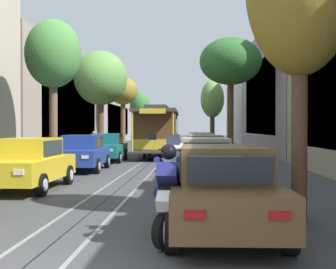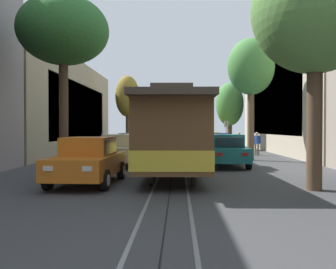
{
  "view_description": "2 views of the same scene",
  "coord_description": "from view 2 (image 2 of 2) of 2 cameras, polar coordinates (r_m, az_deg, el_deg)",
  "views": [
    {
      "loc": [
        2.3,
        -4.73,
        1.9
      ],
      "look_at": [
        0.28,
        31.32,
        1.36
      ],
      "focal_mm": 48.3,
      "sensor_mm": 36.0,
      "label": 1
    },
    {
      "loc": [
        -0.26,
        39.04,
        1.88
      ],
      "look_at": [
        0.75,
        3.28,
        1.3
      ],
      "focal_mm": 40.23,
      "sensor_mm": 36.0,
      "label": 2
    }
  ],
  "objects": [
    {
      "name": "parked_car_beige_second_right",
      "position": [
        29.57,
        -4.11,
        -1.17
      ],
      "size": [
        2.03,
        4.38,
        1.58
      ],
      "color": "#C1B28E",
      "rests_on": "ground"
    },
    {
      "name": "parked_car_grey_mid_right",
      "position": [
        24.4,
        -5.53,
        -1.61
      ],
      "size": [
        2.08,
        4.39,
        1.58
      ],
      "color": "slate",
      "rests_on": "ground"
    },
    {
      "name": "street_tree_kerb_right_second",
      "position": [
        16.96,
        -15.58,
        14.76
      ],
      "size": [
        3.82,
        3.97,
        7.45
      ],
      "color": "#4C3826",
      "rests_on": "ground"
    },
    {
      "name": "pedestrian_on_right_pavement",
      "position": [
        29.38,
        10.7,
        -1.01
      ],
      "size": [
        0.55,
        0.37,
        1.58
      ],
      "color": "black",
      "rests_on": "ground"
    },
    {
      "name": "parked_car_yellow_second_left",
      "position": [
        30.28,
        6.37,
        -1.12
      ],
      "size": [
        2.01,
        4.36,
        1.58
      ],
      "color": "gold",
      "rests_on": "ground"
    },
    {
      "name": "pedestrian_crossing_far",
      "position": [
        26.84,
        13.31,
        -1.16
      ],
      "size": [
        0.55,
        0.4,
        1.62
      ],
      "color": "slate",
      "rests_on": "ground"
    },
    {
      "name": "street_tree_kerb_left_mid",
      "position": [
        12.74,
        21.4,
        17.14
      ],
      "size": [
        3.83,
        4.0,
        7.46
      ],
      "color": "brown",
      "rests_on": "ground"
    },
    {
      "name": "street_tree_kerb_right_near",
      "position": [
        34.91,
        -6.17,
        5.69
      ],
      "size": [
        2.21,
        2.17,
        6.74
      ],
      "color": "brown",
      "rests_on": "ground"
    },
    {
      "name": "parked_car_teal_fourth_left",
      "position": [
        18.72,
        8.7,
        -2.39
      ],
      "size": [
        2.05,
        4.38,
        1.58
      ],
      "color": "#196B70",
      "rests_on": "ground"
    },
    {
      "name": "parked_car_orange_fifth_right",
      "position": [
        13.04,
        -11.97,
        -3.84
      ],
      "size": [
        2.08,
        4.4,
        1.58
      ],
      "color": "orange",
      "rests_on": "ground"
    },
    {
      "name": "motorcycle_with_rider",
      "position": [
        36.42,
        -1.81,
        -0.56
      ],
      "size": [
        0.52,
        1.86,
        1.78
      ],
      "color": "black",
      "rests_on": "ground"
    },
    {
      "name": "street_tree_kerb_left_second",
      "position": [
        22.85,
        12.45,
        9.78
      ],
      "size": [
        2.74,
        2.45,
        7.16
      ],
      "color": "brown",
      "rests_on": "ground"
    },
    {
      "name": "street_sign_post",
      "position": [
        31.55,
        8.8,
        0.38
      ],
      "size": [
        0.36,
        0.09,
        2.54
      ],
      "color": "slate",
      "rests_on": "ground"
    },
    {
      "name": "ground_plane",
      "position": [
        12.3,
        0.4,
        -7.85
      ],
      "size": [
        168.06,
        168.06,
        0.0
      ],
      "primitive_type": "plane",
      "color": "#424244"
    },
    {
      "name": "fire_hydrant",
      "position": [
        29.43,
        -7.35,
        -1.91
      ],
      "size": [
        0.4,
        0.22,
        0.84
      ],
      "color": "red",
      "rests_on": "ground"
    },
    {
      "name": "cable_car_trolley",
      "position": [
        14.39,
        0.58,
        0.07
      ],
      "size": [
        2.7,
        9.16,
        3.28
      ],
      "color": "brown",
      "rests_on": "ground"
    },
    {
      "name": "trolley_track_rails",
      "position": [
        7.67,
        -0.38,
        -13.21
      ],
      "size": [
        1.14,
        75.22,
        0.01
      ],
      "color": "gray",
      "rests_on": "ground"
    },
    {
      "name": "parked_car_brown_near_right",
      "position": [
        35.84,
        -3.33,
        -0.8
      ],
      "size": [
        2.06,
        4.39,
        1.58
      ],
      "color": "brown",
      "rests_on": "ground"
    },
    {
      "name": "parked_car_beige_fourth_right",
      "position": [
        19.12,
        -7.35,
        -2.31
      ],
      "size": [
        2.02,
        4.37,
        1.58
      ],
      "color": "#C1B28E",
      "rests_on": "ground"
    },
    {
      "name": "parked_car_blue_mid_left",
      "position": [
        24.18,
        7.17,
        -1.64
      ],
      "size": [
        2.11,
        4.41,
        1.58
      ],
      "color": "#233D93",
      "rests_on": "ground"
    },
    {
      "name": "street_tree_kerb_left_near",
      "position": [
        33.8,
        9.33,
        4.46
      ],
      "size": [
        2.44,
        2.42,
        5.94
      ],
      "color": "brown",
      "rests_on": "ground"
    },
    {
      "name": "parked_car_yellow_near_left",
      "position": [
        36.72,
        5.58,
        -0.76
      ],
      "size": [
        2.04,
        4.38,
        1.58
      ],
      "color": "gold",
      "rests_on": "ground"
    }
  ]
}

